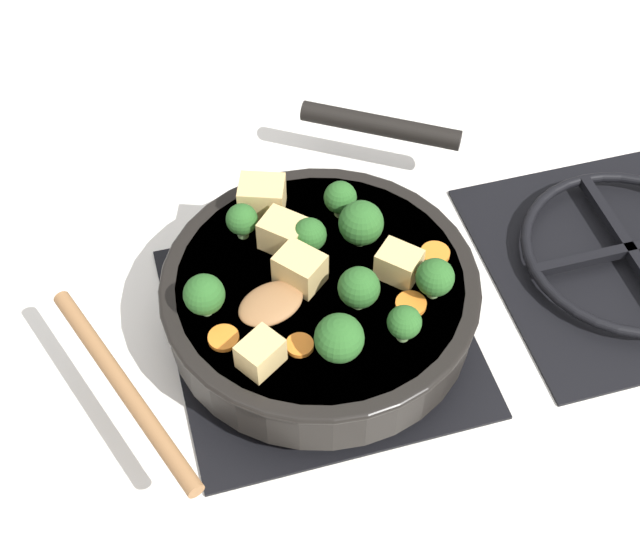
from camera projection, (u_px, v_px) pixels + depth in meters
ground_plane at (320, 331)px, 0.95m from camera, size 2.40×2.40×0.00m
front_burner_grate at (320, 324)px, 0.94m from camera, size 0.31×0.31×0.03m
rear_burner_grate at (627, 254)px, 1.00m from camera, size 0.31×0.31×0.03m
skillet_pan at (321, 295)px, 0.91m from camera, size 0.44×0.38×0.06m
wooden_spoon at (187, 351)px, 0.82m from camera, size 0.24×0.24×0.02m
tofu_cube_center_large at (262, 197)px, 0.93m from camera, size 0.05×0.06×0.04m
tofu_cube_near_handle at (399, 264)px, 0.88m from camera, size 0.05×0.05×0.03m
tofu_cube_east_chunk at (260, 354)px, 0.81m from camera, size 0.05×0.05×0.03m
tofu_cube_west_chunk at (300, 269)px, 0.87m from camera, size 0.06×0.06×0.04m
tofu_cube_back_piece at (284, 234)px, 0.90m from camera, size 0.06×0.06×0.04m
broccoli_floret_near_spoon at (312, 235)px, 0.89m from camera, size 0.03×0.03×0.04m
broccoli_floret_center_top at (242, 220)px, 0.90m from camera, size 0.03×0.03×0.04m
broccoli_floret_east_rim at (361, 223)px, 0.89m from camera, size 0.05×0.05×0.05m
broccoli_floret_west_rim at (340, 198)px, 0.92m from camera, size 0.03×0.03×0.04m
broccoli_floret_north_edge at (359, 288)px, 0.84m from camera, size 0.04×0.04×0.05m
broccoli_floret_south_cluster at (339, 338)px, 0.80m from camera, size 0.05×0.05×0.05m
broccoli_floret_mid_floret at (204, 295)px, 0.84m from camera, size 0.04×0.04×0.05m
broccoli_floret_small_inner at (404, 323)px, 0.82m from camera, size 0.03×0.03×0.04m
broccoli_floret_tall_stem at (435, 278)px, 0.85m from camera, size 0.04×0.04×0.05m
carrot_slice_orange_thin at (437, 257)px, 0.90m from camera, size 0.03×0.03×0.01m
carrot_slice_near_center at (411, 304)px, 0.86m from camera, size 0.03×0.03×0.01m
carrot_slice_edge_slice at (300, 345)px, 0.83m from camera, size 0.03×0.03×0.01m
carrot_slice_under_broccoli at (224, 338)px, 0.84m from camera, size 0.03×0.03×0.01m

